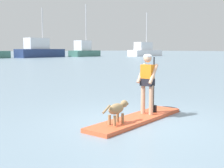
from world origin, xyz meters
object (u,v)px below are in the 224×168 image
(person_paddler, at_px, (148,80))
(moored_boat_center, at_px, (40,50))
(moored_boat_starboard, at_px, (145,51))
(paddleboard, at_px, (142,118))
(moored_boat_outer, at_px, (84,50))
(dog, at_px, (117,109))

(person_paddler, height_order, moored_boat_center, moored_boat_center)
(person_paddler, height_order, moored_boat_starboard, moored_boat_starboard)
(paddleboard, xyz_separation_m, moored_boat_outer, (37.17, 53.46, 1.39))
(moored_boat_center, bearing_deg, moored_boat_outer, -3.56)
(person_paddler, distance_m, moored_boat_starboard, 68.73)
(dog, bearing_deg, person_paddler, 10.59)
(paddleboard, height_order, dog, dog)
(moored_boat_outer, relative_size, moored_boat_starboard, 1.13)
(moored_boat_starboard, bearing_deg, paddleboard, -137.61)
(dog, relative_size, moored_boat_center, 0.08)
(moored_boat_outer, bearing_deg, paddleboard, -124.81)
(paddleboard, distance_m, dog, 1.17)
(paddleboard, bearing_deg, dog, -169.41)
(moored_boat_center, height_order, moored_boat_outer, moored_boat_outer)
(moored_boat_center, bearing_deg, dog, -116.28)
(moored_boat_outer, bearing_deg, moored_boat_center, 176.44)
(dog, relative_size, moored_boat_outer, 0.08)
(moored_boat_outer, xyz_separation_m, moored_boat_starboard, (13.77, -6.97, -0.12))
(dog, height_order, moored_boat_starboard, moored_boat_starboard)
(dog, xyz_separation_m, moored_boat_outer, (38.25, 53.66, 0.98))
(moored_boat_center, bearing_deg, moored_boat_starboard, -16.96)
(moored_boat_outer, bearing_deg, moored_boat_starboard, -26.84)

